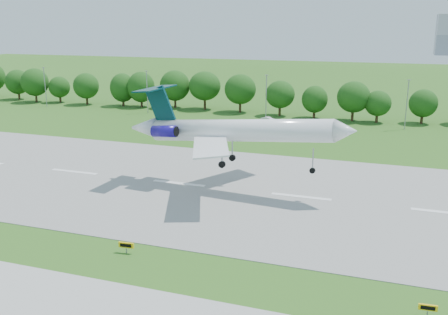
% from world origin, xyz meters
% --- Properties ---
extents(ground, '(600.00, 600.00, 0.00)m').
position_xyz_m(ground, '(0.00, 0.00, 0.00)').
color(ground, '#295616').
rests_on(ground, ground).
extents(runway, '(400.00, 45.00, 0.08)m').
position_xyz_m(runway, '(0.00, 25.00, 0.04)').
color(runway, gray).
rests_on(runway, ground).
extents(tree_line, '(288.40, 8.40, 10.40)m').
position_xyz_m(tree_line, '(0.00, 92.00, 6.19)').
color(tree_line, '#382314').
rests_on(tree_line, ground).
extents(light_poles, '(175.90, 0.25, 12.19)m').
position_xyz_m(light_poles, '(-2.50, 82.00, 6.34)').
color(light_poles, gray).
rests_on(light_poles, ground).
extents(airliner, '(36.75, 26.64, 11.75)m').
position_xyz_m(airliner, '(-11.67, 25.12, 9.56)').
color(airliner, white).
rests_on(airliner, ground).
extents(taxi_sign_centre, '(1.85, 0.38, 1.29)m').
position_xyz_m(taxi_sign_centre, '(-15.37, -0.13, 0.95)').
color(taxi_sign_centre, gray).
rests_on(taxi_sign_centre, ground).
extents(taxi_sign_right, '(1.65, 0.32, 1.15)m').
position_xyz_m(taxi_sign_right, '(16.36, -2.63, 0.85)').
color(taxi_sign_right, gray).
rests_on(taxi_sign_right, ground).
extents(service_vehicle_a, '(4.35, 2.26, 1.36)m').
position_xyz_m(service_vehicle_a, '(-18.77, 80.24, 0.68)').
color(service_vehicle_a, silver).
rests_on(service_vehicle_a, ground).
extents(service_vehicle_b, '(4.33, 2.76, 1.37)m').
position_xyz_m(service_vehicle_b, '(-47.46, 76.34, 0.69)').
color(service_vehicle_b, white).
rests_on(service_vehicle_b, ground).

